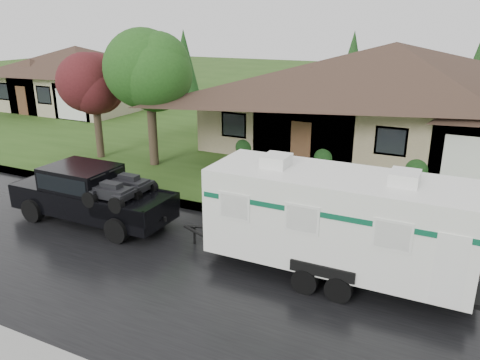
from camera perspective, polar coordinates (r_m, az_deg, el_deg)
ground at (r=14.81m, az=0.32°, el=-8.39°), size 140.00×140.00×0.00m
road at (r=13.26m, az=-3.52°, el=-11.92°), size 140.00×8.00×0.01m
curb at (r=16.64m, az=3.70°, el=-4.95°), size 140.00×0.50×0.15m
lawn at (r=28.27m, az=13.68°, el=4.61°), size 140.00×26.00×0.15m
house_main at (r=26.12m, az=18.67°, el=10.89°), size 19.44×10.80×6.90m
house_far at (r=39.22m, az=-19.09°, el=12.30°), size 10.80×8.64×5.80m
tree_left_green at (r=22.31m, az=-11.04°, el=12.87°), size 3.86×3.86×6.39m
tree_red at (r=24.40m, az=-17.33°, el=10.66°), size 3.05×3.05×5.05m
shrub_row at (r=22.35m, az=15.48°, el=2.24°), size 13.60×1.00×1.00m
pickup_truck at (r=17.27m, az=-17.92°, el=-1.43°), size 5.96×2.27×1.99m
travel_trailer at (r=12.85m, az=11.73°, el=-4.61°), size 7.35×2.58×3.30m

